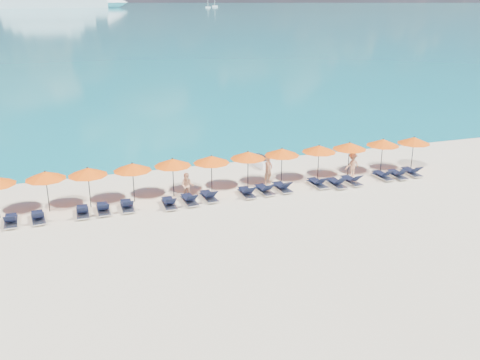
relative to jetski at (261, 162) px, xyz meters
name	(u,v)px	position (x,y,z in m)	size (l,w,h in m)	color
ground	(259,220)	(-3.38, -8.60, -0.30)	(1400.00, 1400.00, 0.00)	beige
sea	(56,7)	(-3.38, 651.40, -0.29)	(1600.00, 1300.00, 0.01)	#1FA9B2
sailboat_near	(208,7)	(143.51, 524.98, 0.66)	(5.12, 1.71, 9.38)	silver
sailboat_far	(215,6)	(162.40, 564.35, 0.88)	(6.26, 2.09, 11.48)	silver
jetski	(261,162)	(0.00, 0.00, 0.00)	(1.05, 2.13, 0.73)	white
beachgoer_a	(268,170)	(-0.88, -3.55, 0.57)	(0.63, 0.42, 1.74)	tan
beachgoer_b	(187,186)	(-6.08, -4.38, 0.45)	(0.73, 0.42, 1.50)	tan
beachgoer_c	(352,165)	(4.67, -3.91, 0.48)	(1.00, 0.47, 1.55)	tan
umbrella_1	(45,175)	(-13.45, -3.88, 1.72)	(2.10, 2.10, 2.28)	black
umbrella_2	(88,172)	(-11.34, -3.94, 1.72)	(2.10, 2.10, 2.28)	black
umbrella_3	(132,167)	(-8.98, -3.90, 1.72)	(2.10, 2.10, 2.28)	black
umbrella_4	(173,162)	(-6.73, -3.75, 1.72)	(2.10, 2.10, 2.28)	black
umbrella_5	(211,159)	(-4.52, -3.90, 1.72)	(2.10, 2.10, 2.28)	black
umbrella_6	(248,155)	(-2.26, -3.77, 1.72)	(2.10, 2.10, 2.28)	black
umbrella_7	(282,152)	(-0.12, -3.79, 1.72)	(2.10, 2.10, 2.28)	black
umbrella_8	(319,149)	(2.31, -3.85, 1.72)	(2.10, 2.10, 2.28)	black
umbrella_9	(350,146)	(4.40, -3.87, 1.72)	(2.10, 2.10, 2.28)	black
umbrella_10	(383,142)	(6.83, -3.82, 1.72)	(2.10, 2.10, 2.28)	black
umbrella_11	(414,140)	(9.00, -4.03, 1.72)	(2.10, 2.10, 2.28)	black
lounger_1	(11,220)	(-15.28, -5.11, -0.06)	(0.67, 1.72, 0.66)	silver
lounger_2	(38,217)	(-14.00, -5.09, -0.06)	(0.77, 1.75, 0.66)	silver
lounger_3	(83,211)	(-11.82, -5.04, -0.06)	(0.66, 1.71, 0.66)	silver
lounger_4	(103,209)	(-10.77, -4.98, -0.06)	(0.63, 1.70, 0.66)	silver
lounger_5	(127,206)	(-9.53, -4.96, -0.06)	(0.64, 1.71, 0.66)	silver
lounger_6	(169,203)	(-7.33, -5.31, -0.06)	(0.65, 1.71, 0.66)	silver
lounger_7	(190,200)	(-6.17, -5.18, -0.06)	(0.72, 1.73, 0.66)	silver
lounger_8	(209,196)	(-5.01, -4.97, -0.06)	(0.73, 1.74, 0.66)	silver
lounger_9	(247,192)	(-2.80, -5.09, -0.06)	(0.63, 1.70, 0.66)	silver
lounger_10	(265,190)	(-1.67, -5.01, -0.06)	(0.77, 1.75, 0.66)	silver
lounger_11	(282,187)	(-0.54, -4.94, -0.06)	(0.73, 1.74, 0.66)	silver
lounger_12	(317,183)	(1.75, -4.93, -0.06)	(0.71, 1.73, 0.66)	silver
lounger_13	(336,183)	(2.82, -5.31, -0.06)	(0.64, 1.71, 0.66)	silver
lounger_14	(352,180)	(3.91, -5.20, -0.06)	(0.75, 1.74, 0.66)	silver
lounger_15	(383,175)	(6.25, -4.96, -0.06)	(0.71, 1.73, 0.66)	silver
lounger_16	(397,174)	(7.23, -5.09, -0.06)	(0.72, 1.73, 0.66)	silver
lounger_17	(412,172)	(8.39, -4.93, -0.06)	(0.67, 1.72, 0.66)	silver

